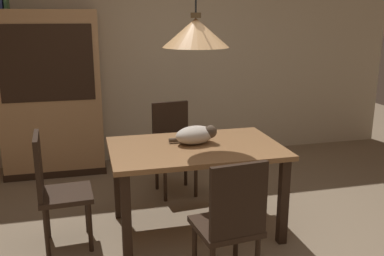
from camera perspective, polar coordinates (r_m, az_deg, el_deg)
back_wall at (r=5.42m, az=-4.79°, el=11.15°), size 6.40×0.10×2.90m
dining_table at (r=3.56m, az=0.47°, el=-3.96°), size 1.40×0.90×0.75m
chair_left_side at (r=3.51m, az=-17.80°, el=-7.37°), size 0.42×0.42×0.93m
chair_far_back at (r=4.41m, az=-2.50°, el=-2.08°), size 0.44×0.44×0.93m
chair_near_front at (r=2.84m, az=5.19°, el=-12.13°), size 0.44×0.44×0.93m
cat_sleeping at (r=3.57m, az=0.57°, el=-0.89°), size 0.40×0.29×0.16m
pendant_lamp at (r=3.37m, az=0.50°, el=12.59°), size 0.52×0.52×1.30m
hutch_bookcase at (r=5.10m, az=-18.21°, el=3.88°), size 1.12×0.45×1.85m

